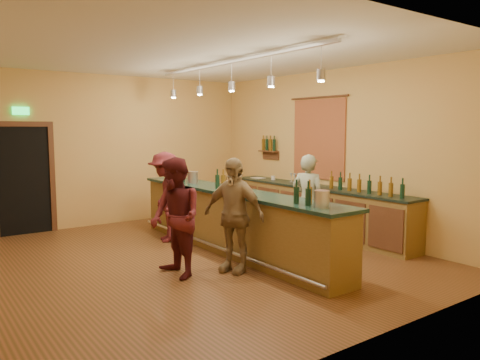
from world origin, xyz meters
TOP-DOWN VIEW (x-y plane):
  - floor at (0.00, 0.00)m, footprint 7.00×7.00m
  - ceiling at (0.00, 0.00)m, footprint 6.50×7.00m
  - wall_back at (0.00, 3.50)m, footprint 6.50×0.02m
  - wall_front at (0.00, -3.50)m, footprint 6.50×0.02m
  - wall_right at (3.25, 0.00)m, footprint 0.02×7.00m
  - doorway at (-1.70, 3.47)m, footprint 1.15×0.09m
  - tapestry at (3.23, 0.40)m, footprint 0.03×1.40m
  - bottle_shelf at (3.17, 1.90)m, footprint 0.17×0.55m
  - back_counter at (2.97, 0.18)m, footprint 0.60×4.55m
  - tasting_bar at (0.81, -0.00)m, footprint 0.74×5.10m
  - pendant_track at (0.81, -0.00)m, footprint 0.11×4.60m
  - bartender at (2.03, -0.55)m, footprint 0.58×0.70m
  - customer_a at (-0.59, -0.65)m, footprint 0.64×0.82m
  - customer_b at (0.21, -0.90)m, footprint 0.77×1.05m
  - customer_c at (0.26, 1.34)m, footprint 0.91×1.20m
  - bar_stool at (1.73, 2.20)m, footprint 0.32×0.32m

SIDE VIEW (x-z plane):
  - floor at x=0.00m, z-range 0.00..0.00m
  - back_counter at x=2.97m, z-range -0.15..1.12m
  - bar_stool at x=1.73m, z-range 0.19..0.86m
  - tasting_bar at x=0.81m, z-range -0.08..1.30m
  - bartender at x=2.03m, z-range 0.00..1.63m
  - customer_c at x=0.26m, z-range 0.00..1.64m
  - customer_b at x=0.21m, z-range 0.00..1.66m
  - customer_a at x=-0.59m, z-range 0.00..1.68m
  - doorway at x=-1.70m, z-range -0.11..2.36m
  - wall_back at x=0.00m, z-range 0.00..3.20m
  - wall_front at x=0.00m, z-range 0.00..3.20m
  - wall_right at x=3.25m, z-range 0.00..3.20m
  - bottle_shelf at x=3.17m, z-range 1.39..1.94m
  - tapestry at x=3.23m, z-range 1.05..2.65m
  - pendant_track at x=0.81m, z-range 2.73..3.24m
  - ceiling at x=0.00m, z-range 3.19..3.21m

